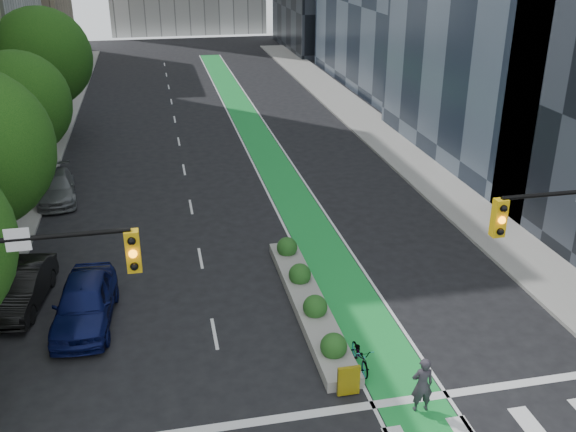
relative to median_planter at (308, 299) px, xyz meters
name	(u,v)px	position (x,y,z in m)	size (l,w,h in m)	color
sidewalk_left	(26,174)	(-13.00, 17.96, -0.30)	(3.60, 90.00, 0.15)	gray
sidewalk_right	(400,149)	(10.60, 17.96, -0.30)	(3.60, 90.00, 0.15)	gray
bike_lane_paint	(257,137)	(1.80, 22.96, -0.37)	(2.20, 70.00, 0.01)	green
tree_midfar	(17,104)	(-12.20, 14.96, 4.57)	(5.60, 5.60, 7.76)	black
tree_far	(41,58)	(-12.20, 24.96, 5.32)	(6.60, 6.60, 9.00)	black
median_planter	(308,299)	(0.00, 0.00, 0.00)	(1.20, 10.26, 1.10)	gray
bicycle	(360,356)	(0.80, -3.94, 0.07)	(0.59, 1.69, 0.89)	gray
cyclist	(422,385)	(1.92, -6.32, 0.55)	(0.67, 0.44, 1.84)	#312D36
parked_car_left_near	(85,302)	(-8.20, 0.67, 0.48)	(2.02, 5.01, 1.71)	#0C1349
parked_car_left_mid	(21,288)	(-10.70, 2.44, 0.39)	(1.62, 4.64, 1.53)	black
parked_car_left_far	(55,187)	(-10.70, 13.52, 0.34)	(1.99, 4.88, 1.42)	slate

